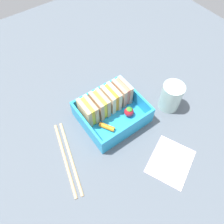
{
  "coord_description": "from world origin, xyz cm",
  "views": [
    {
      "loc": [
        -18.11,
        -24.94,
        48.93
      ],
      "look_at": [
        0.0,
        0.0,
        2.7
      ],
      "focal_mm": 35.0,
      "sensor_mm": 36.0,
      "label": 1
    }
  ],
  "objects_px": {
    "chopstick_pair": "(68,157)",
    "carrot_stick_far_left": "(107,127)",
    "drinking_glass": "(171,97)",
    "folded_napkin": "(171,161)",
    "strawberry_far_left": "(129,112)",
    "sandwich_left": "(88,111)",
    "sandwich_center_right": "(122,92)",
    "sandwich_center": "(111,98)",
    "sandwich_center_left": "(100,105)"
  },
  "relations": [
    {
      "from": "sandwich_center_right",
      "to": "drinking_glass",
      "type": "height_order",
      "value": "drinking_glass"
    },
    {
      "from": "sandwich_center",
      "to": "strawberry_far_left",
      "type": "bearing_deg",
      "value": -69.79
    },
    {
      "from": "sandwich_center",
      "to": "folded_napkin",
      "type": "relative_size",
      "value": 0.58
    },
    {
      "from": "folded_napkin",
      "to": "sandwich_center_right",
      "type": "bearing_deg",
      "value": 86.23
    },
    {
      "from": "drinking_glass",
      "to": "chopstick_pair",
      "type": "bearing_deg",
      "value": 174.53
    },
    {
      "from": "sandwich_center_right",
      "to": "drinking_glass",
      "type": "distance_m",
      "value": 0.13
    },
    {
      "from": "sandwich_center",
      "to": "carrot_stick_far_left",
      "type": "distance_m",
      "value": 0.08
    },
    {
      "from": "sandwich_left",
      "to": "chopstick_pair",
      "type": "distance_m",
      "value": 0.12
    },
    {
      "from": "sandwich_center",
      "to": "carrot_stick_far_left",
      "type": "xyz_separation_m",
      "value": [
        -0.05,
        -0.05,
        -0.02
      ]
    },
    {
      "from": "sandwich_center_left",
      "to": "carrot_stick_far_left",
      "type": "bearing_deg",
      "value": -106.79
    },
    {
      "from": "sandwich_center",
      "to": "sandwich_center_right",
      "type": "xyz_separation_m",
      "value": [
        0.04,
        0.0,
        0.0
      ]
    },
    {
      "from": "strawberry_far_left",
      "to": "chopstick_pair",
      "type": "bearing_deg",
      "value": -178.4
    },
    {
      "from": "sandwich_left",
      "to": "folded_napkin",
      "type": "relative_size",
      "value": 0.58
    },
    {
      "from": "sandwich_center_right",
      "to": "folded_napkin",
      "type": "distance_m",
      "value": 0.21
    },
    {
      "from": "folded_napkin",
      "to": "chopstick_pair",
      "type": "bearing_deg",
      "value": 141.69
    },
    {
      "from": "sandwich_center_right",
      "to": "sandwich_center",
      "type": "bearing_deg",
      "value": 180.0
    },
    {
      "from": "sandwich_center_right",
      "to": "folded_napkin",
      "type": "relative_size",
      "value": 0.58
    },
    {
      "from": "sandwich_left",
      "to": "strawberry_far_left",
      "type": "distance_m",
      "value": 0.1
    },
    {
      "from": "carrot_stick_far_left",
      "to": "strawberry_far_left",
      "type": "bearing_deg",
      "value": -0.3
    },
    {
      "from": "carrot_stick_far_left",
      "to": "drinking_glass",
      "type": "relative_size",
      "value": 0.51
    },
    {
      "from": "drinking_glass",
      "to": "folded_napkin",
      "type": "height_order",
      "value": "drinking_glass"
    },
    {
      "from": "chopstick_pair",
      "to": "carrot_stick_far_left",
      "type": "bearing_deg",
      "value": 2.72
    },
    {
      "from": "chopstick_pair",
      "to": "sandwich_center",
      "type": "bearing_deg",
      "value": 18.69
    },
    {
      "from": "folded_napkin",
      "to": "strawberry_far_left",
      "type": "bearing_deg",
      "value": 90.92
    },
    {
      "from": "sandwich_center",
      "to": "sandwich_center_right",
      "type": "height_order",
      "value": "same"
    },
    {
      "from": "sandwich_center_left",
      "to": "sandwich_center_right",
      "type": "relative_size",
      "value": 1.0
    },
    {
      "from": "sandwich_center_right",
      "to": "drinking_glass",
      "type": "xyz_separation_m",
      "value": [
        0.1,
        -0.09,
        -0.0
      ]
    },
    {
      "from": "sandwich_center_left",
      "to": "sandwich_center",
      "type": "xyz_separation_m",
      "value": [
        0.04,
        0.0,
        0.0
      ]
    },
    {
      "from": "chopstick_pair",
      "to": "drinking_glass",
      "type": "bearing_deg",
      "value": -5.47
    },
    {
      "from": "sandwich_center_left",
      "to": "sandwich_center",
      "type": "bearing_deg",
      "value": 0.0
    },
    {
      "from": "chopstick_pair",
      "to": "folded_napkin",
      "type": "height_order",
      "value": "chopstick_pair"
    },
    {
      "from": "chopstick_pair",
      "to": "sandwich_left",
      "type": "bearing_deg",
      "value": 30.15
    },
    {
      "from": "strawberry_far_left",
      "to": "chopstick_pair",
      "type": "height_order",
      "value": "strawberry_far_left"
    },
    {
      "from": "sandwich_center_left",
      "to": "folded_napkin",
      "type": "xyz_separation_m",
      "value": [
        0.06,
        -0.21,
        -0.04
      ]
    },
    {
      "from": "sandwich_center_left",
      "to": "drinking_glass",
      "type": "distance_m",
      "value": 0.19
    },
    {
      "from": "sandwich_center_left",
      "to": "chopstick_pair",
      "type": "height_order",
      "value": "sandwich_center_left"
    },
    {
      "from": "sandwich_left",
      "to": "sandwich_center",
      "type": "bearing_deg",
      "value": 0.0
    },
    {
      "from": "sandwich_left",
      "to": "carrot_stick_far_left",
      "type": "xyz_separation_m",
      "value": [
        0.02,
        -0.05,
        -0.02
      ]
    },
    {
      "from": "sandwich_left",
      "to": "sandwich_center_left",
      "type": "distance_m",
      "value": 0.04
    },
    {
      "from": "carrot_stick_far_left",
      "to": "folded_napkin",
      "type": "distance_m",
      "value": 0.17
    },
    {
      "from": "strawberry_far_left",
      "to": "folded_napkin",
      "type": "height_order",
      "value": "strawberry_far_left"
    },
    {
      "from": "sandwich_center_left",
      "to": "drinking_glass",
      "type": "bearing_deg",
      "value": -27.3
    },
    {
      "from": "sandwich_left",
      "to": "strawberry_far_left",
      "type": "xyz_separation_m",
      "value": [
        0.09,
        -0.05,
        -0.02
      ]
    },
    {
      "from": "sandwich_center_left",
      "to": "strawberry_far_left",
      "type": "relative_size",
      "value": 1.98
    },
    {
      "from": "sandwich_center_left",
      "to": "carrot_stick_far_left",
      "type": "height_order",
      "value": "sandwich_center_left"
    },
    {
      "from": "sandwich_left",
      "to": "strawberry_far_left",
      "type": "height_order",
      "value": "sandwich_left"
    },
    {
      "from": "sandwich_left",
      "to": "sandwich_center_right",
      "type": "relative_size",
      "value": 1.0
    },
    {
      "from": "strawberry_far_left",
      "to": "folded_napkin",
      "type": "bearing_deg",
      "value": -89.08
    },
    {
      "from": "sandwich_left",
      "to": "sandwich_center_left",
      "type": "height_order",
      "value": "same"
    },
    {
      "from": "drinking_glass",
      "to": "folded_napkin",
      "type": "xyz_separation_m",
      "value": [
        -0.11,
        -0.12,
        -0.04
      ]
    }
  ]
}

